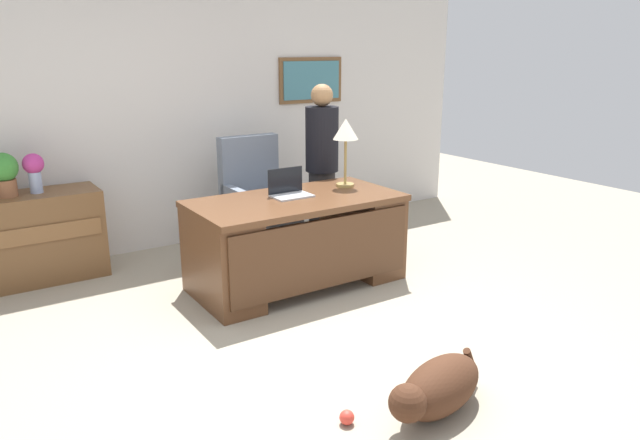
% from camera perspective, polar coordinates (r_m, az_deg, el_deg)
% --- Properties ---
extents(ground_plane, '(12.00, 12.00, 0.00)m').
position_cam_1_polar(ground_plane, '(4.24, 0.58, -11.05)').
color(ground_plane, '#9E937F').
extents(back_wall, '(7.00, 0.16, 2.70)m').
position_cam_1_polar(back_wall, '(6.14, -13.16, 10.24)').
color(back_wall, silver).
rests_on(back_wall, ground_plane).
extents(desk, '(1.72, 0.88, 0.75)m').
position_cam_1_polar(desk, '(4.97, -2.09, -1.81)').
color(desk, brown).
rests_on(desk, ground_plane).
extents(credenza, '(1.53, 0.50, 0.76)m').
position_cam_1_polar(credenza, '(5.62, -27.67, -1.85)').
color(credenza, brown).
rests_on(credenza, ground_plane).
extents(armchair, '(0.60, 0.59, 1.12)m').
position_cam_1_polar(armchair, '(5.82, -5.98, 1.70)').
color(armchair, slate).
rests_on(armchair, ground_plane).
extents(person_standing, '(0.32, 0.32, 1.60)m').
position_cam_1_polar(person_standing, '(5.88, 0.18, 5.22)').
color(person_standing, '#262323').
rests_on(person_standing, ground_plane).
extents(dog_lying, '(0.78, 0.43, 0.30)m').
position_cam_1_polar(dog_lying, '(3.44, 11.07, -15.38)').
color(dog_lying, '#472819').
rests_on(dog_lying, ground_plane).
extents(laptop, '(0.32, 0.22, 0.22)m').
position_cam_1_polar(laptop, '(4.96, -2.96, 2.95)').
color(laptop, '#B2B5BA').
rests_on(laptop, desk).
extents(desk_lamp, '(0.22, 0.22, 0.59)m').
position_cam_1_polar(desk_lamp, '(5.23, 2.46, 8.22)').
color(desk_lamp, '#9E8447').
rests_on(desk_lamp, desk).
extents(vase_with_flowers, '(0.17, 0.17, 0.33)m').
position_cam_1_polar(vase_with_flowers, '(5.51, -25.55, 4.41)').
color(vase_with_flowers, '#99ABD0').
rests_on(vase_with_flowers, credenza).
extents(potted_plant, '(0.24, 0.24, 0.36)m').
position_cam_1_polar(potted_plant, '(5.49, -27.89, 4.00)').
color(potted_plant, brown).
rests_on(potted_plant, credenza).
extents(dog_toy_ball, '(0.08, 0.08, 0.08)m').
position_cam_1_polar(dog_toy_ball, '(3.36, 2.57, -18.22)').
color(dog_toy_ball, '#E53F33').
rests_on(dog_toy_ball, ground_plane).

